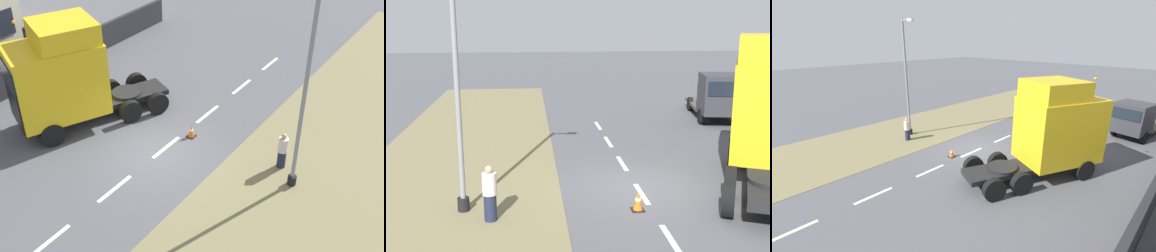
# 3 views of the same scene
# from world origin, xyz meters

# --- Properties ---
(ground_plane) EXTENTS (120.00, 120.00, 0.00)m
(ground_plane) POSITION_xyz_m (0.00, 0.00, 0.00)
(ground_plane) COLOR #515156
(ground_plane) RESTS_ON ground
(grass_verge) EXTENTS (7.00, 44.00, 0.01)m
(grass_verge) POSITION_xyz_m (-6.00, 0.00, 0.01)
(grass_verge) COLOR olive
(grass_verge) RESTS_ON ground
(lane_markings) EXTENTS (0.16, 21.00, 0.00)m
(lane_markings) POSITION_xyz_m (0.00, -0.70, 0.00)
(lane_markings) COLOR white
(lane_markings) RESTS_ON ground
(boundary_wall) EXTENTS (0.25, 24.00, 1.48)m
(boundary_wall) POSITION_xyz_m (9.00, 0.00, 0.74)
(boundary_wall) COLOR #232328
(boundary_wall) RESTS_ON ground
(lorry_cab) EXTENTS (5.03, 7.02, 4.98)m
(lorry_cab) POSITION_xyz_m (4.60, 0.35, 2.43)
(lorry_cab) COLOR black
(lorry_cab) RESTS_ON ground
(flatbed_truck) EXTENTS (2.99, 6.25, 2.57)m
(flatbed_truck) POSITION_xyz_m (6.33, 9.10, 1.36)
(flatbed_truck) COLOR #333338
(flatbed_truck) RESTS_ON ground
(lamp_post) EXTENTS (1.29, 0.33, 7.82)m
(lamp_post) POSITION_xyz_m (-5.28, -1.50, 3.62)
(lamp_post) COLOR black
(lamp_post) RESTS_ON ground
(pedestrian) EXTENTS (0.39, 0.39, 1.57)m
(pedestrian) POSITION_xyz_m (-4.54, -2.26, 0.76)
(pedestrian) COLOR #1E233D
(pedestrian) RESTS_ON ground
(traffic_cone_lead) EXTENTS (0.36, 0.36, 0.58)m
(traffic_cone_lead) POSITION_xyz_m (-0.41, -1.96, 0.28)
(traffic_cone_lead) COLOR black
(traffic_cone_lead) RESTS_ON ground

